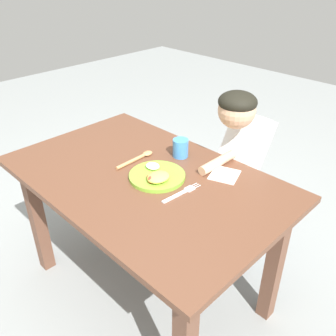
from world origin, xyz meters
TOP-DOWN VIEW (x-y plane):
  - ground_plane at (0.00, 0.00)m, footprint 8.00×8.00m
  - dining_table at (0.00, 0.00)m, footprint 1.22×0.77m
  - plate at (0.06, 0.02)m, footprint 0.24×0.24m
  - fork at (0.20, 0.01)m, footprint 0.03×0.19m
  - spoon at (-0.12, 0.08)m, footprint 0.04×0.21m
  - drinking_cup at (-0.01, 0.23)m, footprint 0.07×0.07m
  - person at (0.17, 0.49)m, footprint 0.18×0.45m
  - napkin at (0.24, 0.24)m, footprint 0.15×0.15m

SIDE VIEW (x-z plane):
  - ground_plane at x=0.00m, z-range 0.00..0.00m
  - person at x=0.17m, z-range 0.06..1.07m
  - dining_table at x=0.00m, z-range 0.23..0.92m
  - napkin at x=0.24m, z-range 0.69..0.69m
  - fork at x=0.20m, z-range 0.69..0.69m
  - spoon at x=-0.12m, z-range 0.69..0.70m
  - plate at x=0.06m, z-range 0.68..0.73m
  - drinking_cup at x=-0.01m, z-range 0.69..0.77m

